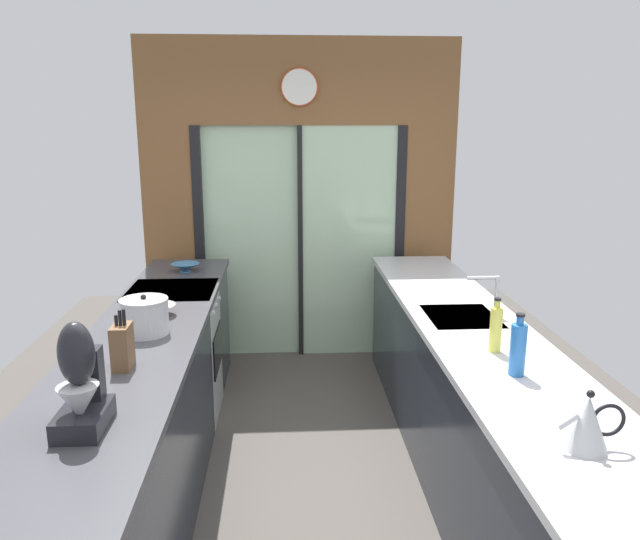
{
  "coord_description": "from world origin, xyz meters",
  "views": [
    {
      "loc": [
        -0.14,
        -2.84,
        2.02
      ],
      "look_at": [
        0.09,
        1.0,
        1.1
      ],
      "focal_mm": 34.61,
      "sensor_mm": 36.0,
      "label": 1
    }
  ],
  "objects_px": {
    "mixing_bowl_far": "(186,267)",
    "soap_bottle_near": "(518,348)",
    "stock_pot": "(145,316)",
    "stand_mixer": "(81,388)",
    "knife_block": "(122,346)",
    "soap_bottle_far": "(496,329)",
    "mixing_bowl_near": "(157,310)",
    "oven_range": "(175,354)",
    "kettle": "(588,423)"
  },
  "relations": [
    {
      "from": "mixing_bowl_far",
      "to": "stand_mixer",
      "type": "relative_size",
      "value": 0.51
    },
    {
      "from": "kettle",
      "to": "soap_bottle_near",
      "type": "bearing_deg",
      "value": 90.22
    },
    {
      "from": "mixing_bowl_far",
      "to": "knife_block",
      "type": "xyz_separation_m",
      "value": [
        0.0,
        -1.89,
        0.07
      ]
    },
    {
      "from": "stand_mixer",
      "to": "kettle",
      "type": "height_order",
      "value": "stand_mixer"
    },
    {
      "from": "soap_bottle_far",
      "to": "mixing_bowl_near",
      "type": "bearing_deg",
      "value": 158.9
    },
    {
      "from": "stand_mixer",
      "to": "stock_pot",
      "type": "distance_m",
      "value": 1.06
    },
    {
      "from": "mixing_bowl_far",
      "to": "soap_bottle_far",
      "type": "xyz_separation_m",
      "value": [
        1.78,
        -1.79,
        0.08
      ]
    },
    {
      "from": "mixing_bowl_far",
      "to": "soap_bottle_far",
      "type": "relative_size",
      "value": 0.77
    },
    {
      "from": "mixing_bowl_near",
      "to": "knife_block",
      "type": "bearing_deg",
      "value": -90.0
    },
    {
      "from": "soap_bottle_near",
      "to": "soap_bottle_far",
      "type": "distance_m",
      "value": 0.29
    },
    {
      "from": "oven_range",
      "to": "mixing_bowl_near",
      "type": "height_order",
      "value": "mixing_bowl_near"
    },
    {
      "from": "oven_range",
      "to": "kettle",
      "type": "xyz_separation_m",
      "value": [
        1.8,
        -2.21,
        0.56
      ]
    },
    {
      "from": "oven_range",
      "to": "kettle",
      "type": "relative_size",
      "value": 3.79
    },
    {
      "from": "mixing_bowl_far",
      "to": "stand_mixer",
      "type": "height_order",
      "value": "stand_mixer"
    },
    {
      "from": "stand_mixer",
      "to": "kettle",
      "type": "xyz_separation_m",
      "value": [
        1.78,
        -0.25,
        -0.06
      ]
    },
    {
      "from": "mixing_bowl_near",
      "to": "kettle",
      "type": "bearing_deg",
      "value": -42.36
    },
    {
      "from": "mixing_bowl_near",
      "to": "mixing_bowl_far",
      "type": "xyz_separation_m",
      "value": [
        0.0,
        1.1,
        -0.0
      ]
    },
    {
      "from": "knife_block",
      "to": "kettle",
      "type": "relative_size",
      "value": 1.17
    },
    {
      "from": "kettle",
      "to": "knife_block",
      "type": "bearing_deg",
      "value": 154.89
    },
    {
      "from": "stand_mixer",
      "to": "stock_pot",
      "type": "relative_size",
      "value": 1.65
    },
    {
      "from": "mixing_bowl_far",
      "to": "soap_bottle_far",
      "type": "distance_m",
      "value": 2.53
    },
    {
      "from": "mixing_bowl_far",
      "to": "stock_pot",
      "type": "relative_size",
      "value": 0.83
    },
    {
      "from": "mixing_bowl_far",
      "to": "stock_pot",
      "type": "height_order",
      "value": "stock_pot"
    },
    {
      "from": "oven_range",
      "to": "mixing_bowl_far",
      "type": "bearing_deg",
      "value": 87.95
    },
    {
      "from": "mixing_bowl_far",
      "to": "knife_block",
      "type": "relative_size",
      "value": 0.75
    },
    {
      "from": "stock_pot",
      "to": "stand_mixer",
      "type": "bearing_deg",
      "value": -90.0
    },
    {
      "from": "mixing_bowl_near",
      "to": "stand_mixer",
      "type": "distance_m",
      "value": 1.38
    },
    {
      "from": "stock_pot",
      "to": "kettle",
      "type": "height_order",
      "value": "kettle"
    },
    {
      "from": "knife_block",
      "to": "stock_pot",
      "type": "height_order",
      "value": "knife_block"
    },
    {
      "from": "oven_range",
      "to": "mixing_bowl_far",
      "type": "xyz_separation_m",
      "value": [
        0.02,
        0.52,
        0.5
      ]
    },
    {
      "from": "stock_pot",
      "to": "mixing_bowl_near",
      "type": "bearing_deg",
      "value": 90.0
    },
    {
      "from": "oven_range",
      "to": "soap_bottle_far",
      "type": "bearing_deg",
      "value": -35.29
    },
    {
      "from": "soap_bottle_near",
      "to": "soap_bottle_far",
      "type": "height_order",
      "value": "soap_bottle_near"
    },
    {
      "from": "stand_mixer",
      "to": "knife_block",
      "type": "bearing_deg",
      "value": 89.99
    },
    {
      "from": "knife_block",
      "to": "kettle",
      "type": "xyz_separation_m",
      "value": [
        1.78,
        -0.84,
        -0.01
      ]
    },
    {
      "from": "oven_range",
      "to": "soap_bottle_far",
      "type": "relative_size",
      "value": 3.34
    },
    {
      "from": "mixing_bowl_near",
      "to": "soap_bottle_far",
      "type": "bearing_deg",
      "value": -21.1
    },
    {
      "from": "mixing_bowl_near",
      "to": "stand_mixer",
      "type": "xyz_separation_m",
      "value": [
        0.0,
        -1.37,
        0.13
      ]
    },
    {
      "from": "oven_range",
      "to": "mixing_bowl_far",
      "type": "height_order",
      "value": "mixing_bowl_far"
    },
    {
      "from": "kettle",
      "to": "stock_pot",
      "type": "bearing_deg",
      "value": 143.71
    },
    {
      "from": "mixing_bowl_far",
      "to": "stand_mixer",
      "type": "bearing_deg",
      "value": -90.0
    },
    {
      "from": "soap_bottle_near",
      "to": "stock_pot",
      "type": "bearing_deg",
      "value": 159.62
    },
    {
      "from": "mixing_bowl_near",
      "to": "soap_bottle_near",
      "type": "xyz_separation_m",
      "value": [
        1.78,
        -0.98,
        0.09
      ]
    },
    {
      "from": "knife_block",
      "to": "kettle",
      "type": "bearing_deg",
      "value": -25.11
    },
    {
      "from": "stock_pot",
      "to": "soap_bottle_near",
      "type": "bearing_deg",
      "value": -20.38
    },
    {
      "from": "kettle",
      "to": "mixing_bowl_near",
      "type": "bearing_deg",
      "value": 137.64
    },
    {
      "from": "mixing_bowl_far",
      "to": "soap_bottle_near",
      "type": "relative_size",
      "value": 0.74
    },
    {
      "from": "oven_range",
      "to": "knife_block",
      "type": "relative_size",
      "value": 3.25
    },
    {
      "from": "soap_bottle_near",
      "to": "soap_bottle_far",
      "type": "xyz_separation_m",
      "value": [
        -0.0,
        0.29,
        -0.01
      ]
    },
    {
      "from": "knife_block",
      "to": "soap_bottle_near",
      "type": "height_order",
      "value": "soap_bottle_near"
    }
  ]
}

